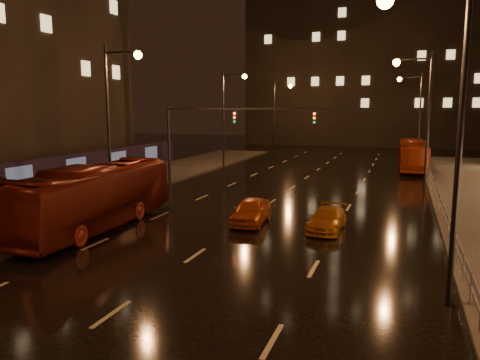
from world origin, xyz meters
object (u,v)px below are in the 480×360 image
(bus_red, at_px, (94,197))
(pedestrian_c, at_px, (3,189))
(bus_curb, at_px, (413,155))
(taxi_near, at_px, (251,211))
(taxi_far, at_px, (327,219))

(bus_red, relative_size, pedestrian_c, 6.77)
(pedestrian_c, bearing_deg, bus_curb, -36.34)
(bus_red, relative_size, bus_curb, 1.10)
(bus_red, xyz_separation_m, bus_curb, (15.76, 30.00, -0.15))
(bus_red, height_order, bus_curb, bus_red)
(taxi_near, xyz_separation_m, pedestrian_c, (-16.50, -0.51, 0.34))
(bus_curb, bearing_deg, taxi_far, -100.93)
(taxi_near, bearing_deg, pedestrian_c, 177.98)
(bus_curb, height_order, taxi_far, bus_curb)
(bus_red, relative_size, taxi_near, 2.94)
(taxi_far, bearing_deg, bus_red, -160.86)
(bus_red, distance_m, bus_curb, 33.89)
(bus_red, xyz_separation_m, pedestrian_c, (-9.24, 3.11, -0.62))
(bus_curb, relative_size, pedestrian_c, 6.15)
(taxi_far, xyz_separation_m, pedestrian_c, (-20.58, -0.43, 0.46))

